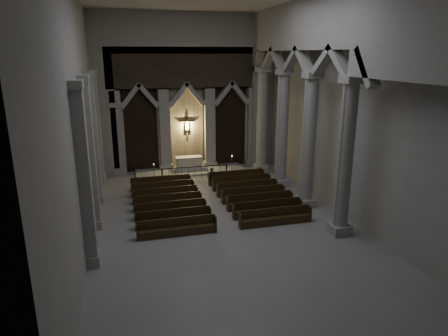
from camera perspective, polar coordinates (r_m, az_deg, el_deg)
name	(u,v)px	position (r m, az deg, el deg)	size (l,w,h in m)	color
room	(225,83)	(20.11, 0.13, 12.00)	(24.00, 24.10, 12.00)	gray
sanctuary_wall	(186,86)	(31.44, -5.40, 11.59)	(14.00, 0.77, 12.00)	#9E9C93
right_arcade	(314,76)	(23.33, 12.75, 12.73)	(1.00, 24.00, 12.00)	#9E9C93
left_pilasters	(92,148)	(23.51, -18.31, 2.67)	(0.60, 13.00, 8.03)	#9E9C93
sanctuary_step	(191,171)	(31.72, -4.81, -0.39)	(8.50, 2.60, 0.15)	#9E9C93
altar	(189,163)	(31.71, -5.05, 0.72)	(2.05, 0.82, 1.04)	beige
altar_rail	(195,170)	(29.75, -4.19, -0.34)	(4.96, 0.09, 0.97)	black
candle_stand_left	(154,176)	(29.91, -9.94, -1.07)	(0.21, 0.21, 1.25)	#A67533
candle_stand_right	(232,168)	(31.22, 1.13, -0.02)	(0.24, 0.24, 1.41)	#A67533
pews	(212,200)	(24.72, -1.77, -4.62)	(9.51, 7.96, 0.92)	black
worshipper	(212,177)	(28.12, -1.74, -1.29)	(0.47, 0.31, 1.29)	black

